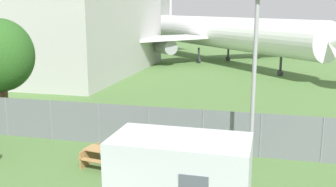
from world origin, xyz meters
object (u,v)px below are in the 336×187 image
(airplane, at_px, (220,33))
(tree_near_hangar, at_px, (0,56))
(portable_cabin, at_px, (180,178))
(picnic_bench_open_grass, at_px, (106,156))

(airplane, bearing_deg, tree_near_hangar, -57.08)
(portable_cabin, xyz_separation_m, tree_near_hangar, (-11.10, 6.69, 2.72))
(airplane, height_order, portable_cabin, airplane)
(airplane, relative_size, tree_near_hangar, 5.22)
(portable_cabin, bearing_deg, airplane, 95.59)
(picnic_bench_open_grass, bearing_deg, tree_near_hangar, 154.15)
(portable_cabin, distance_m, picnic_bench_open_grass, 5.02)
(tree_near_hangar, bearing_deg, airplane, 74.69)
(airplane, distance_m, tree_near_hangar, 30.51)
(airplane, xyz_separation_m, tree_near_hangar, (-8.05, -29.43, 0.41))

